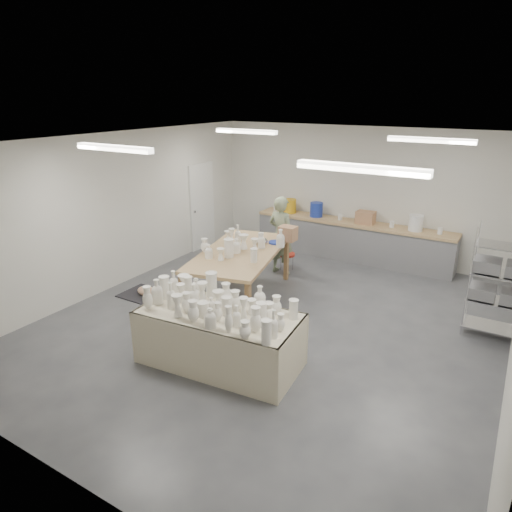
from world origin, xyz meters
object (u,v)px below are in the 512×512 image
Objects in this scene: work_table at (244,250)px; potter at (281,235)px; drying_table at (219,334)px; red_stool at (286,255)px.

potter is at bearing 78.45° from work_table.
drying_table is 3.69m from potter.
potter is (-0.91, 3.56, 0.38)m from drying_table.
work_table reaches higher than red_stool.
red_stool is at bearing -81.75° from potter.
work_table is 1.66× the size of potter.
drying_table reaches higher than red_stool.
potter is (-0.04, 1.50, -0.12)m from work_table.
potter reaches higher than red_stool.
drying_table is 5.69× the size of red_stool.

